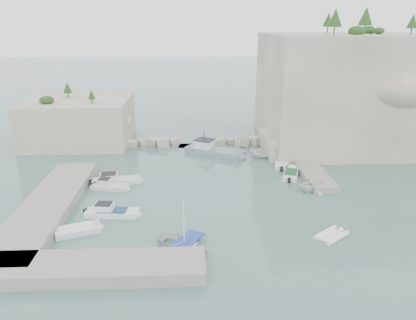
{
  "coord_description": "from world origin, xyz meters",
  "views": [
    {
      "loc": [
        -1.99,
        -39.98,
        18.7
      ],
      "look_at": [
        0.0,
        6.0,
        3.0
      ],
      "focal_mm": 35.0,
      "sensor_mm": 36.0,
      "label": 1
    }
  ],
  "objects_px": {
    "tender_east_c": "(281,165)",
    "motorboat_a": "(117,183)",
    "work_boat": "(215,154)",
    "tender_east_a": "(311,191)",
    "motorboat_d": "(112,215)",
    "tender_east_d": "(264,158)",
    "inflatable_dinghy": "(331,237)",
    "tender_east_b": "(291,176)",
    "motorboat_b": "(110,189)",
    "rowboat": "(184,248)",
    "motorboat_e": "(78,232)"
  },
  "relations": [
    {
      "from": "tender_east_c",
      "to": "motorboat_a",
      "type": "bearing_deg",
      "value": 116.25
    },
    {
      "from": "tender_east_c",
      "to": "work_boat",
      "type": "relative_size",
      "value": 0.55
    },
    {
      "from": "tender_east_a",
      "to": "motorboat_d",
      "type": "bearing_deg",
      "value": 83.29
    },
    {
      "from": "tender_east_c",
      "to": "tender_east_d",
      "type": "distance_m",
      "value": 3.69
    },
    {
      "from": "motorboat_a",
      "to": "inflatable_dinghy",
      "type": "distance_m",
      "value": 26.1
    },
    {
      "from": "motorboat_d",
      "to": "motorboat_a",
      "type": "bearing_deg",
      "value": 102.15
    },
    {
      "from": "inflatable_dinghy",
      "to": "tender_east_b",
      "type": "distance_m",
      "value": 15.57
    },
    {
      "from": "motorboat_b",
      "to": "rowboat",
      "type": "height_order",
      "value": "motorboat_b"
    },
    {
      "from": "rowboat",
      "to": "tender_east_c",
      "type": "height_order",
      "value": "rowboat"
    },
    {
      "from": "tender_east_b",
      "to": "tender_east_c",
      "type": "height_order",
      "value": "same"
    },
    {
      "from": "tender_east_a",
      "to": "rowboat",
      "type": "bearing_deg",
      "value": 108.84
    },
    {
      "from": "tender_east_c",
      "to": "motorboat_e",
      "type": "bearing_deg",
      "value": 139.35
    },
    {
      "from": "tender_east_c",
      "to": "rowboat",
      "type": "bearing_deg",
      "value": 159.62
    },
    {
      "from": "inflatable_dinghy",
      "to": "tender_east_a",
      "type": "relative_size",
      "value": 0.91
    },
    {
      "from": "motorboat_b",
      "to": "motorboat_a",
      "type": "height_order",
      "value": "same"
    },
    {
      "from": "motorboat_b",
      "to": "tender_east_c",
      "type": "bearing_deg",
      "value": 30.56
    },
    {
      "from": "motorboat_e",
      "to": "work_boat",
      "type": "bearing_deg",
      "value": 38.28
    },
    {
      "from": "motorboat_b",
      "to": "inflatable_dinghy",
      "type": "distance_m",
      "value": 25.49
    },
    {
      "from": "tender_east_c",
      "to": "tender_east_d",
      "type": "height_order",
      "value": "tender_east_d"
    },
    {
      "from": "rowboat",
      "to": "tender_east_d",
      "type": "xyz_separation_m",
      "value": [
        11.24,
        24.29,
        0.0
      ]
    },
    {
      "from": "tender_east_d",
      "to": "work_boat",
      "type": "height_order",
      "value": "work_boat"
    },
    {
      "from": "rowboat",
      "to": "tender_east_d",
      "type": "bearing_deg",
      "value": 6.95
    },
    {
      "from": "motorboat_a",
      "to": "tender_east_c",
      "type": "xyz_separation_m",
      "value": [
        21.59,
        5.7,
        0.0
      ]
    },
    {
      "from": "motorboat_d",
      "to": "motorboat_b",
      "type": "distance_m",
      "value": 7.08
    },
    {
      "from": "motorboat_a",
      "to": "rowboat",
      "type": "distance_m",
      "value": 17.59
    },
    {
      "from": "motorboat_a",
      "to": "tender_east_d",
      "type": "relative_size",
      "value": 1.52
    },
    {
      "from": "motorboat_e",
      "to": "tender_east_c",
      "type": "bearing_deg",
      "value": 17.76
    },
    {
      "from": "motorboat_e",
      "to": "work_boat",
      "type": "relative_size",
      "value": 0.46
    },
    {
      "from": "motorboat_e",
      "to": "motorboat_d",
      "type": "bearing_deg",
      "value": 33.28
    },
    {
      "from": "inflatable_dinghy",
      "to": "tender_east_d",
      "type": "xyz_separation_m",
      "value": [
        -2.22,
        23.01,
        0.0
      ]
    },
    {
      "from": "inflatable_dinghy",
      "to": "tender_east_b",
      "type": "relative_size",
      "value": 0.67
    },
    {
      "from": "motorboat_e",
      "to": "tender_east_a",
      "type": "relative_size",
      "value": 1.2
    },
    {
      "from": "rowboat",
      "to": "tender_east_c",
      "type": "bearing_deg",
      "value": -0.06
    },
    {
      "from": "inflatable_dinghy",
      "to": "tender_east_d",
      "type": "height_order",
      "value": "tender_east_d"
    },
    {
      "from": "tender_east_a",
      "to": "motorboat_b",
      "type": "bearing_deg",
      "value": 65.85
    },
    {
      "from": "motorboat_a",
      "to": "tender_east_a",
      "type": "xyz_separation_m",
      "value": [
        23.13,
        -3.42,
        0.0
      ]
    },
    {
      "from": "motorboat_a",
      "to": "motorboat_e",
      "type": "bearing_deg",
      "value": -104.93
    },
    {
      "from": "motorboat_b",
      "to": "tender_east_d",
      "type": "relative_size",
      "value": 1.13
    },
    {
      "from": "motorboat_d",
      "to": "motorboat_a",
      "type": "distance_m",
      "value": 8.88
    },
    {
      "from": "inflatable_dinghy",
      "to": "tender_east_d",
      "type": "relative_size",
      "value": 0.81
    },
    {
      "from": "motorboat_b",
      "to": "tender_east_a",
      "type": "bearing_deg",
      "value": 7.83
    },
    {
      "from": "motorboat_e",
      "to": "tender_east_c",
      "type": "relative_size",
      "value": 0.84
    },
    {
      "from": "motorboat_a",
      "to": "tender_east_b",
      "type": "height_order",
      "value": "motorboat_a"
    },
    {
      "from": "tender_east_a",
      "to": "tender_east_d",
      "type": "height_order",
      "value": "tender_east_a"
    },
    {
      "from": "motorboat_d",
      "to": "tender_east_c",
      "type": "relative_size",
      "value": 1.1
    },
    {
      "from": "motorboat_d",
      "to": "tender_east_a",
      "type": "distance_m",
      "value": 22.72
    },
    {
      "from": "motorboat_b",
      "to": "tender_east_b",
      "type": "height_order",
      "value": "motorboat_b"
    },
    {
      "from": "motorboat_d",
      "to": "rowboat",
      "type": "bearing_deg",
      "value": -36.34
    },
    {
      "from": "rowboat",
      "to": "tender_east_a",
      "type": "relative_size",
      "value": 1.34
    },
    {
      "from": "tender_east_a",
      "to": "tender_east_d",
      "type": "bearing_deg",
      "value": -4.97
    }
  ]
}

